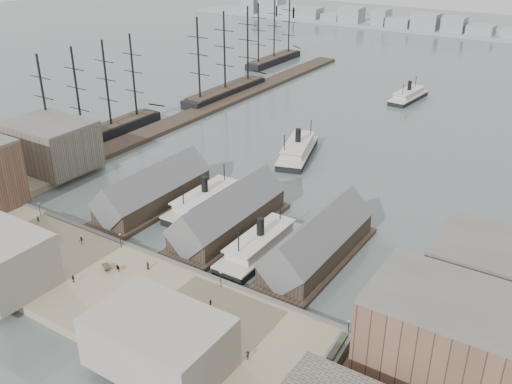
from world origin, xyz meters
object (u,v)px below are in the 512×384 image
Objects in this scene: ferry_docked_west at (205,201)px; horse_cart_right at (158,315)px; horse_cart_center at (114,267)px; tram at (337,355)px; horse_cart_left at (13,230)px.

horse_cart_right is at bearing -62.63° from ferry_docked_west.
horse_cart_right is at bearing -87.69° from horse_cart_center.
horse_cart_center is at bearing 176.48° from tram.
ferry_docked_west is 2.89× the size of tram.
tram is 36.17m from horse_cart_right.
horse_cart_right is (20.05, -7.52, -0.01)m from horse_cart_center.
ferry_docked_west is 6.20× the size of horse_cart_right.
horse_cart_right is at bearing -73.79° from horse_cart_left.
horse_cart_right is (23.99, -46.36, 0.39)m from ferry_docked_west.
tram is (59.28, -38.47, 1.38)m from ferry_docked_west.
horse_cart_right is (-35.29, -7.88, -0.99)m from tram.
ferry_docked_west is 6.09× the size of horse_cart_left.
ferry_docked_west is 5.85× the size of horse_cart_center.
ferry_docked_west is at bearing 30.85° from horse_cart_right.
ferry_docked_west is at bearing -14.41° from horse_cart_left.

